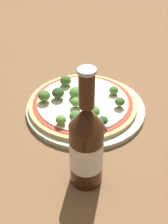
# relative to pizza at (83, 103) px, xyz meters

# --- Properties ---
(ground_plane) EXTENTS (3.00, 3.00, 0.00)m
(ground_plane) POSITION_rel_pizza_xyz_m (0.02, -0.00, -0.02)
(ground_plane) COLOR brown
(plate) EXTENTS (0.29, 0.29, 0.01)m
(plate) POSITION_rel_pizza_xyz_m (0.01, 0.00, -0.01)
(plate) COLOR #A3B293
(plate) RESTS_ON ground_plane
(pizza) EXTENTS (0.27, 0.27, 0.01)m
(pizza) POSITION_rel_pizza_xyz_m (0.00, 0.00, 0.00)
(pizza) COLOR tan
(pizza) RESTS_ON plate
(broccoli_floret_0) EXTENTS (0.03, 0.03, 0.03)m
(broccoli_floret_0) POSITION_rel_pizza_xyz_m (0.07, -0.00, 0.02)
(broccoli_floret_0) COLOR #7A9E5B
(broccoli_floret_0) RESTS_ON pizza
(broccoli_floret_1) EXTENTS (0.03, 0.03, 0.03)m
(broccoli_floret_1) POSITION_rel_pizza_xyz_m (-0.03, -0.09, 0.02)
(broccoli_floret_1) COLOR #7A9E5B
(broccoli_floret_1) RESTS_ON pizza
(broccoli_floret_2) EXTENTS (0.03, 0.03, 0.03)m
(broccoli_floret_2) POSITION_rel_pizza_xyz_m (-0.03, -0.05, 0.02)
(broccoli_floret_2) COLOR #7A9E5B
(broccoli_floret_2) RESTS_ON pizza
(broccoli_floret_3) EXTENTS (0.03, 0.03, 0.03)m
(broccoli_floret_3) POSITION_rel_pizza_xyz_m (0.07, -0.04, 0.02)
(broccoli_floret_3) COLOR #7A9E5B
(broccoli_floret_3) RESTS_ON pizza
(broccoli_floret_4) EXTENTS (0.03, 0.03, 0.02)m
(broccoli_floret_4) POSITION_rel_pizza_xyz_m (-0.08, 0.04, 0.02)
(broccoli_floret_4) COLOR #7A9E5B
(broccoli_floret_4) RESTS_ON pizza
(broccoli_floret_5) EXTENTS (0.03, 0.03, 0.03)m
(broccoli_floret_5) POSITION_rel_pizza_xyz_m (-0.08, -0.02, 0.02)
(broccoli_floret_5) COLOR #7A9E5B
(broccoli_floret_5) RESTS_ON pizza
(broccoli_floret_6) EXTENTS (0.03, 0.03, 0.03)m
(broccoli_floret_6) POSITION_rel_pizza_xyz_m (-0.02, -0.01, 0.02)
(broccoli_floret_6) COLOR #7A9E5B
(broccoli_floret_6) RESTS_ON pizza
(broccoli_floret_7) EXTENTS (0.03, 0.03, 0.03)m
(broccoli_floret_7) POSITION_rel_pizza_xyz_m (0.02, -0.02, 0.02)
(broccoli_floret_7) COLOR #7A9E5B
(broccoli_floret_7) RESTS_ON pizza
(broccoli_floret_8) EXTENTS (0.02, 0.02, 0.02)m
(broccoli_floret_8) POSITION_rel_pizza_xyz_m (0.00, 0.08, 0.02)
(broccoli_floret_8) COLOR #7A9E5B
(broccoli_floret_8) RESTS_ON pizza
(broccoli_floret_9) EXTENTS (0.02, 0.02, 0.03)m
(broccoli_floret_9) POSITION_rel_pizza_xyz_m (0.05, 0.07, 0.02)
(broccoli_floret_9) COLOR #7A9E5B
(broccoli_floret_9) RESTS_ON pizza
(broccoli_floret_10) EXTENTS (0.02, 0.02, 0.02)m
(broccoli_floret_10) POSITION_rel_pizza_xyz_m (0.06, -0.08, 0.02)
(broccoli_floret_10) COLOR #7A9E5B
(broccoli_floret_10) RESTS_ON pizza
(broccoli_floret_11) EXTENTS (0.02, 0.02, 0.02)m
(broccoli_floret_11) POSITION_rel_pizza_xyz_m (0.10, 0.01, 0.02)
(broccoli_floret_11) COLOR #7A9E5B
(broccoli_floret_11) RESTS_ON pizza
(beer_bottle) EXTENTS (0.06, 0.06, 0.24)m
(beer_bottle) POSITION_rel_pizza_xyz_m (0.21, -0.07, 0.07)
(beer_bottle) COLOR #381E0F
(beer_bottle) RESTS_ON ground_plane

